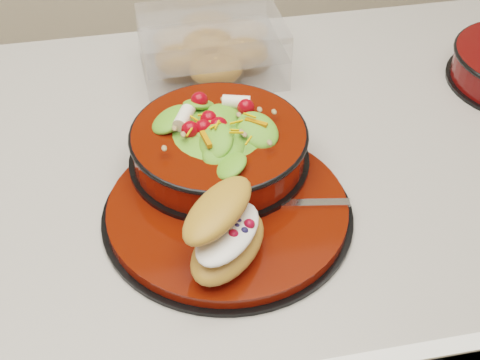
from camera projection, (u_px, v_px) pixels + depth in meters
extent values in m
cube|color=white|center=(292.00, 336.00, 1.27)|extent=(1.16, 0.66, 0.86)
cube|color=#A29D95|center=(308.00, 154.00, 0.97)|extent=(1.24, 0.74, 0.04)
cylinder|color=black|center=(228.00, 214.00, 0.84)|extent=(0.32, 0.32, 0.01)
cylinder|color=#620D03|center=(227.00, 208.00, 0.84)|extent=(0.30, 0.30, 0.01)
torus|color=black|center=(237.00, 211.00, 0.83)|extent=(0.17, 0.17, 0.01)
cylinder|color=black|center=(219.00, 159.00, 0.89)|extent=(0.24, 0.24, 0.01)
cylinder|color=#620D03|center=(219.00, 145.00, 0.88)|extent=(0.23, 0.23, 0.04)
torus|color=black|center=(219.00, 134.00, 0.87)|extent=(0.23, 0.23, 0.01)
ellipsoid|color=#427D23|center=(219.00, 135.00, 0.87)|extent=(0.19, 0.19, 0.08)
sphere|color=red|center=(255.00, 103.00, 0.84)|extent=(0.02, 0.02, 0.02)
sphere|color=red|center=(235.00, 88.00, 0.87)|extent=(0.02, 0.02, 0.02)
sphere|color=red|center=(204.00, 88.00, 0.87)|extent=(0.02, 0.02, 0.02)
sphere|color=red|center=(182.00, 102.00, 0.85)|extent=(0.02, 0.02, 0.02)
sphere|color=red|center=(187.00, 121.00, 0.82)|extent=(0.02, 0.02, 0.02)
sphere|color=red|center=(216.00, 130.00, 0.80)|extent=(0.02, 0.02, 0.02)
sphere|color=red|center=(247.00, 122.00, 0.81)|extent=(0.02, 0.02, 0.02)
cylinder|color=silver|center=(236.00, 87.00, 0.87)|extent=(0.04, 0.04, 0.02)
cylinder|color=silver|center=(183.00, 102.00, 0.85)|extent=(0.04, 0.03, 0.02)
cube|color=orange|center=(205.00, 123.00, 0.81)|extent=(0.03, 0.03, 0.01)
cube|color=orange|center=(256.00, 107.00, 0.84)|extent=(0.03, 0.02, 0.01)
ellipsoid|color=#AF7235|center=(228.00, 246.00, 0.76)|extent=(0.13, 0.14, 0.03)
ellipsoid|color=white|center=(228.00, 233.00, 0.74)|extent=(0.11, 0.12, 0.02)
ellipsoid|color=#AF7235|center=(225.00, 209.00, 0.74)|extent=(0.12, 0.13, 0.03)
sphere|color=red|center=(210.00, 232.00, 0.74)|extent=(0.01, 0.01, 0.01)
sphere|color=red|center=(233.00, 235.00, 0.73)|extent=(0.01, 0.01, 0.01)
sphere|color=red|center=(249.00, 224.00, 0.75)|extent=(0.01, 0.01, 0.01)
sphere|color=red|center=(218.00, 224.00, 0.75)|extent=(0.01, 0.01, 0.01)
sphere|color=#191947|center=(221.00, 227.00, 0.74)|extent=(0.01, 0.01, 0.01)
sphere|color=#191947|center=(237.00, 227.00, 0.74)|extent=(0.01, 0.01, 0.01)
sphere|color=#191947|center=(228.00, 232.00, 0.74)|extent=(0.01, 0.01, 0.01)
sphere|color=#191947|center=(244.00, 231.00, 0.74)|extent=(0.01, 0.01, 0.01)
sphere|color=#191947|center=(215.00, 236.00, 0.73)|extent=(0.01, 0.01, 0.01)
sphere|color=#191947|center=(239.00, 222.00, 0.75)|extent=(0.01, 0.01, 0.01)
cube|color=silver|center=(297.00, 203.00, 0.83)|extent=(0.13, 0.03, 0.00)
cube|color=silver|center=(232.00, 204.00, 0.83)|extent=(0.04, 0.03, 0.00)
cube|color=white|center=(212.00, 59.00, 1.08)|extent=(0.22, 0.17, 0.05)
cube|color=white|center=(211.00, 32.00, 1.05)|extent=(0.22, 0.17, 0.04)
ellipsoid|color=#AF7235|center=(181.00, 60.00, 1.07)|extent=(0.08, 0.07, 0.04)
ellipsoid|color=#AF7235|center=(242.00, 53.00, 1.09)|extent=(0.08, 0.07, 0.04)
ellipsoid|color=#AF7235|center=(208.00, 44.00, 1.11)|extent=(0.08, 0.07, 0.04)
ellipsoid|color=#AF7235|center=(216.00, 70.00, 1.05)|extent=(0.08, 0.07, 0.04)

